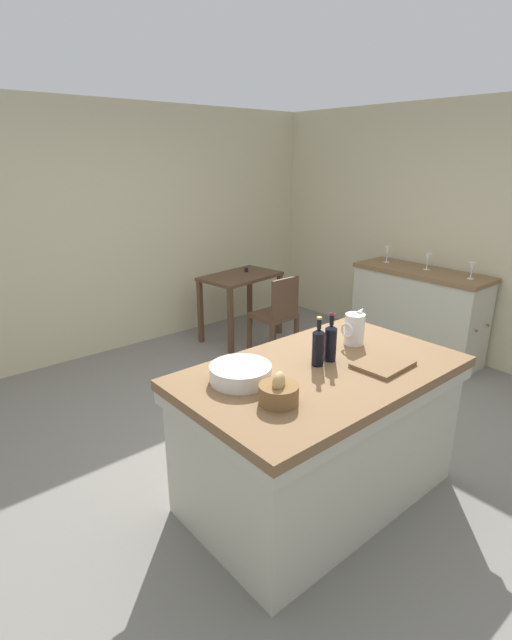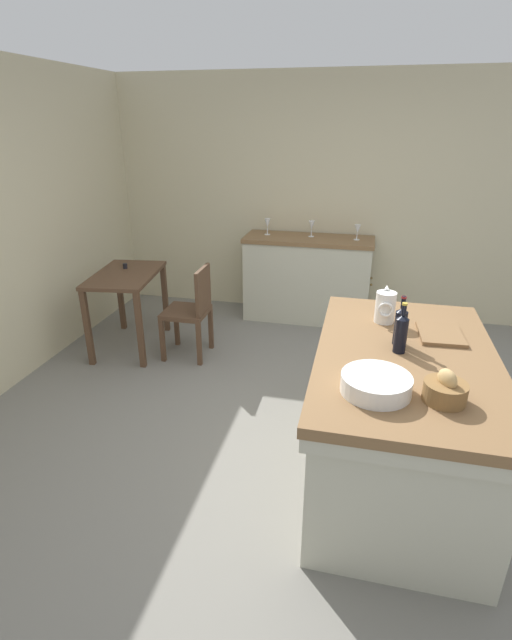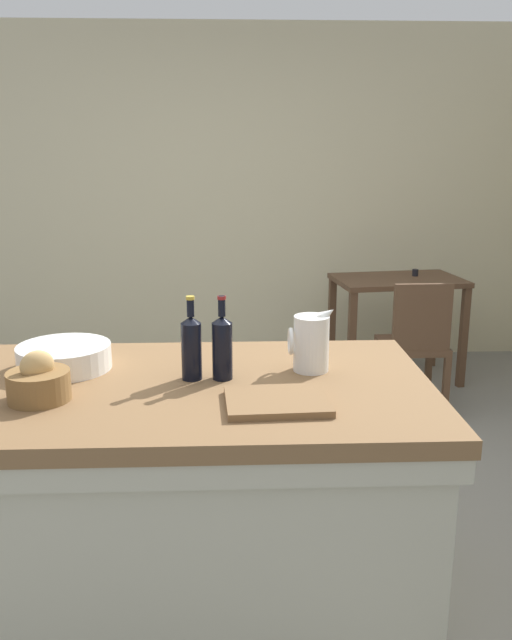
# 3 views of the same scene
# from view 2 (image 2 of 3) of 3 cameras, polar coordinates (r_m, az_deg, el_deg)

# --- Properties ---
(ground_plane) EXTENTS (6.76, 6.76, 0.00)m
(ground_plane) POSITION_cam_2_polar(r_m,az_deg,el_deg) (3.50, 5.80, -14.21)
(ground_plane) COLOR slate
(wall_right) EXTENTS (0.12, 5.20, 2.60)m
(wall_right) POSITION_cam_2_polar(r_m,az_deg,el_deg) (5.44, 10.21, 14.16)
(wall_right) COLOR beige
(wall_right) RESTS_ON ground
(island_table) EXTENTS (1.69, 1.01, 0.89)m
(island_table) POSITION_cam_2_polar(r_m,az_deg,el_deg) (3.03, 16.90, -10.77)
(island_table) COLOR brown
(island_table) RESTS_ON ground
(side_cabinet) EXTENTS (0.52, 1.41, 0.94)m
(side_cabinet) POSITION_cam_2_polar(r_m,az_deg,el_deg) (5.32, 6.21, 5.01)
(side_cabinet) COLOR brown
(side_cabinet) RESTS_ON ground
(writing_desk) EXTENTS (0.97, 0.67, 0.82)m
(writing_desk) POSITION_cam_2_polar(r_m,az_deg,el_deg) (4.71, -15.45, 4.02)
(writing_desk) COLOR #513826
(writing_desk) RESTS_ON ground
(wooden_chair) EXTENTS (0.41, 0.41, 0.89)m
(wooden_chair) POSITION_cam_2_polar(r_m,az_deg,el_deg) (4.45, -7.80, 1.30)
(wooden_chair) COLOR #513826
(wooden_chair) RESTS_ON ground
(pitcher) EXTENTS (0.17, 0.13, 0.25)m
(pitcher) POSITION_cam_2_polar(r_m,az_deg,el_deg) (3.17, 15.41, 1.55)
(pitcher) COLOR white
(pitcher) RESTS_ON island_table
(wash_bowl) EXTENTS (0.34, 0.34, 0.09)m
(wash_bowl) POSITION_cam_2_polar(r_m,az_deg,el_deg) (2.38, 14.34, -7.52)
(wash_bowl) COLOR white
(wash_bowl) RESTS_ON island_table
(bread_basket) EXTENTS (0.20, 0.20, 0.17)m
(bread_basket) POSITION_cam_2_polar(r_m,az_deg,el_deg) (2.40, 21.97, -7.90)
(bread_basket) COLOR brown
(bread_basket) RESTS_ON island_table
(cutting_board) EXTENTS (0.34, 0.27, 0.02)m
(cutting_board) POSITION_cam_2_polar(r_m,az_deg,el_deg) (3.11, 21.47, -1.60)
(cutting_board) COLOR brown
(cutting_board) RESTS_ON island_table
(wine_bottle_dark) EXTENTS (0.07, 0.07, 0.30)m
(wine_bottle_dark) POSITION_cam_2_polar(r_m,az_deg,el_deg) (2.88, 17.11, -0.59)
(wine_bottle_dark) COLOR black
(wine_bottle_dark) RESTS_ON island_table
(wine_bottle_amber) EXTENTS (0.07, 0.07, 0.30)m
(wine_bottle_amber) POSITION_cam_2_polar(r_m,az_deg,el_deg) (2.78, 17.19, -1.46)
(wine_bottle_amber) COLOR black
(wine_bottle_amber) RESTS_ON island_table
(wine_glass_far_left) EXTENTS (0.07, 0.07, 0.16)m
(wine_glass_far_left) POSITION_cam_2_polar(r_m,az_deg,el_deg) (5.16, 12.20, 10.67)
(wine_glass_far_left) COLOR white
(wine_glass_far_left) RESTS_ON side_cabinet
(wine_glass_left) EXTENTS (0.07, 0.07, 0.17)m
(wine_glass_left) POSITION_cam_2_polar(r_m,az_deg,el_deg) (5.22, 6.76, 11.27)
(wine_glass_left) COLOR white
(wine_glass_left) RESTS_ON side_cabinet
(wine_glass_middle) EXTENTS (0.07, 0.07, 0.18)m
(wine_glass_middle) POSITION_cam_2_polar(r_m,az_deg,el_deg) (5.28, 1.40, 11.62)
(wine_glass_middle) COLOR white
(wine_glass_middle) RESTS_ON side_cabinet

